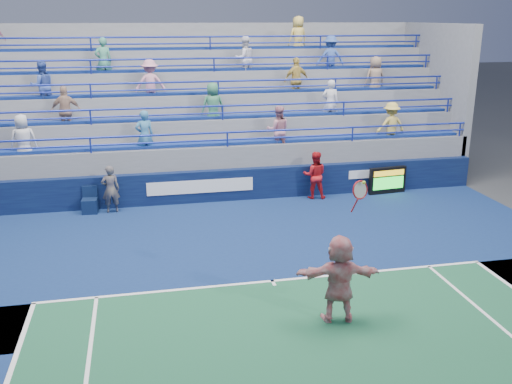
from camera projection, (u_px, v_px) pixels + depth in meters
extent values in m
plane|color=#333538|center=(272.00, 282.00, 13.72)|extent=(120.00, 120.00, 0.00)
cube|color=navy|center=(254.00, 247.00, 15.77)|extent=(18.00, 8.40, 0.02)
cube|color=white|center=(272.00, 281.00, 13.71)|extent=(11.00, 0.10, 0.01)
cube|color=white|center=(273.00, 283.00, 13.62)|extent=(0.08, 0.30, 0.01)
cube|color=#090F34|center=(229.00, 185.00, 19.63)|extent=(18.00, 0.30, 1.10)
cube|color=white|center=(201.00, 187.00, 19.27)|extent=(3.60, 0.02, 0.45)
cube|color=white|center=(373.00, 174.00, 20.45)|extent=(1.80, 0.02, 0.30)
cube|color=slate|center=(217.00, 164.00, 22.39)|extent=(18.00, 5.60, 1.10)
cube|color=slate|center=(217.00, 155.00, 22.28)|extent=(18.00, 5.60, 1.85)
cube|color=navy|center=(226.00, 143.00, 19.79)|extent=(17.40, 0.45, 0.10)
cylinder|color=navy|center=(227.00, 132.00, 19.29)|extent=(18.00, 0.07, 0.07)
cube|color=slate|center=(215.00, 143.00, 22.64)|extent=(18.00, 4.60, 2.60)
cube|color=navy|center=(221.00, 117.00, 20.51)|extent=(17.40, 0.45, 0.10)
cylinder|color=navy|center=(223.00, 106.00, 20.00)|extent=(18.00, 0.07, 0.07)
cube|color=slate|center=(213.00, 131.00, 22.99)|extent=(18.00, 3.60, 3.35)
cube|color=navy|center=(217.00, 92.00, 21.22)|extent=(17.40, 0.45, 0.10)
cylinder|color=navy|center=(218.00, 81.00, 20.71)|extent=(18.00, 0.07, 0.07)
cube|color=slate|center=(211.00, 120.00, 23.35)|extent=(18.00, 2.60, 4.10)
cube|color=navy|center=(213.00, 69.00, 21.93)|extent=(17.40, 0.45, 0.10)
cylinder|color=navy|center=(214.00, 58.00, 21.43)|extent=(18.00, 0.07, 0.07)
cube|color=slate|center=(209.00, 109.00, 23.71)|extent=(18.00, 1.60, 4.85)
cube|color=navy|center=(209.00, 48.00, 22.65)|extent=(17.40, 0.45, 0.10)
cylinder|color=navy|center=(210.00, 37.00, 22.14)|extent=(18.00, 0.07, 0.07)
imported|color=#D6BB53|center=(391.00, 125.00, 20.88)|extent=(1.13, 0.69, 1.70)
imported|color=tan|center=(66.00, 111.00, 19.36)|extent=(1.03, 0.51, 1.70)
imported|color=gold|center=(296.00, 80.00, 21.71)|extent=(1.05, 0.56, 1.70)
imported|color=#C47F90|center=(278.00, 130.00, 20.05)|extent=(0.90, 0.75, 1.70)
imported|color=white|center=(244.00, 59.00, 22.07)|extent=(0.97, 0.84, 1.70)
imported|color=silver|center=(330.00, 103.00, 21.20)|extent=(0.70, 0.54, 1.70)
imported|color=gray|center=(375.00, 78.00, 22.33)|extent=(0.88, 0.62, 1.70)
imported|color=#418F71|center=(104.00, 61.00, 21.03)|extent=(0.69, 0.52, 1.70)
imported|color=pink|center=(150.00, 83.00, 20.64)|extent=(1.12, 0.66, 1.70)
imported|color=teal|center=(145.00, 135.00, 19.15)|extent=(0.68, 0.51, 1.70)
imported|color=#BABBC1|center=(23.00, 140.00, 18.39)|extent=(0.92, 0.70, 1.70)
imported|color=#F2D05E|center=(298.00, 37.00, 23.25)|extent=(0.95, 0.76, 1.70)
imported|color=#367856|center=(213.00, 106.00, 20.34)|extent=(0.91, 0.66, 1.70)
imported|color=#395BAC|center=(330.00, 58.00, 22.75)|extent=(1.18, 0.79, 1.70)
imported|color=#3853AA|center=(43.00, 86.00, 19.91)|extent=(0.98, 0.85, 1.70)
cube|color=black|center=(387.00, 180.00, 20.40)|extent=(1.42, 0.30, 0.98)
cube|color=gold|center=(389.00, 173.00, 20.23)|extent=(1.20, 0.02, 0.20)
cube|color=#19E533|center=(388.00, 183.00, 20.34)|extent=(1.20, 0.02, 0.44)
cube|color=#0B1939|center=(90.00, 206.00, 18.43)|extent=(0.51, 0.51, 0.48)
cube|color=#0B1939|center=(89.00, 191.00, 18.51)|extent=(0.48, 0.08, 0.37)
imported|color=silver|center=(339.00, 279.00, 11.73)|extent=(1.82, 0.80, 1.89)
torus|color=#AC1517|center=(360.00, 190.00, 11.24)|extent=(0.39, 0.22, 0.38)
cylinder|color=#AC1517|center=(355.00, 205.00, 11.31)|extent=(0.09, 0.22, 0.34)
sphere|color=#BDDA32|center=(364.00, 183.00, 11.15)|extent=(0.07, 0.07, 0.07)
imported|color=#141638|center=(111.00, 189.00, 18.33)|extent=(0.62, 0.45, 1.57)
imported|color=red|center=(315.00, 175.00, 19.77)|extent=(0.94, 0.81, 1.67)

